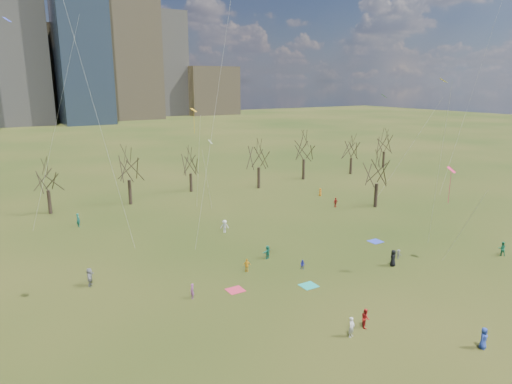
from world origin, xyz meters
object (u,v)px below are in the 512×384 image
blanket_teal (309,286)px  person_4 (247,265)px  blanket_crimson (235,290)px  person_2 (365,318)px  person_1 (352,327)px  person_0 (484,338)px  blanket_navy (376,241)px

blanket_teal → person_4: size_ratio=1.10×
blanket_teal → blanket_crimson: size_ratio=1.00×
blanket_teal → person_2: size_ratio=0.98×
blanket_teal → person_1: 9.50m
person_0 → blanket_navy: bearing=49.5°
blanket_teal → person_0: (4.56, -15.41, 0.83)m
person_1 → person_2: person_1 is taller
person_2 → blanket_navy: bearing=-17.7°
person_2 → person_4: person_2 is taller
person_0 → person_2: person_0 is taller
person_0 → person_4: bearing=96.4°
person_0 → person_4: size_ratio=1.17×
blanket_navy → person_1: person_1 is taller
blanket_navy → blanket_crimson: (-21.68, -2.89, 0.00)m
blanket_teal → blanket_crimson: bearing=156.6°
blanket_teal → person_4: bearing=119.7°
person_2 → person_4: size_ratio=1.12×
person_0 → person_1: size_ratio=1.02×
blanket_navy → blanket_crimson: bearing=-172.4°
blanket_crimson → person_4: (3.16, 3.22, 0.71)m
person_1 → person_4: bearing=73.4°
blanket_teal → person_4: 7.06m
blanket_crimson → person_0: bearing=-58.5°
person_1 → person_2: (1.97, 0.49, -0.02)m
blanket_teal → person_2: 8.63m
blanket_teal → blanket_crimson: (-6.65, 2.88, 0.00)m
blanket_crimson → person_2: person_2 is taller
person_0 → person_1: person_0 is taller
person_4 → blanket_teal: bearing=141.7°
blanket_teal → blanket_navy: size_ratio=1.00×
blanket_navy → person_1: 23.19m
blanket_teal → person_4: (-3.48, 6.10, 0.71)m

